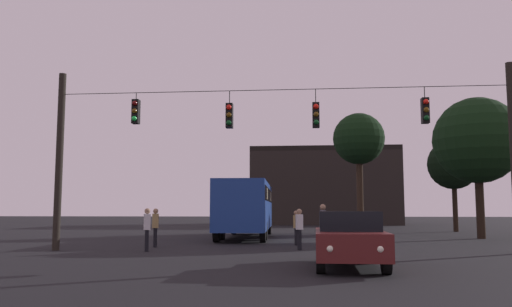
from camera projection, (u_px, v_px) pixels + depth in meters
name	position (u px, v px, depth m)	size (l,w,h in m)	color
ground_plane	(287.00, 237.00, 29.30)	(168.00, 168.00, 0.00)	black
overhead_signal_span	(277.00, 146.00, 19.50)	(17.44, 0.44, 6.96)	black
city_bus	(246.00, 204.00, 28.91)	(2.88, 11.08, 3.00)	navy
car_near_right	(349.00, 238.00, 14.10)	(1.90, 4.37, 1.52)	#511919
pedestrian_crossing_left	(147.00, 227.00, 19.50)	(0.35, 0.42, 1.62)	black
pedestrian_crossing_center	(296.00, 226.00, 22.79)	(0.24, 0.36, 1.52)	black
pedestrian_crossing_right	(323.00, 223.00, 21.14)	(0.26, 0.37, 1.79)	black
pedestrian_near_bus	(155.00, 225.00, 21.65)	(0.30, 0.40, 1.61)	black
pedestrian_trailing	(299.00, 227.00, 20.14)	(0.30, 0.40, 1.59)	black
corner_building	(324.00, 187.00, 55.59)	(15.12, 9.42, 7.93)	black
tree_left_silhouette	(453.00, 164.00, 36.97)	(3.62, 3.62, 6.62)	black
tree_behind_building	(477.00, 141.00, 28.32)	(4.73, 4.73, 7.71)	black
tree_right_far	(359.00, 140.00, 36.87)	(3.67, 3.67, 8.44)	#2D2116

